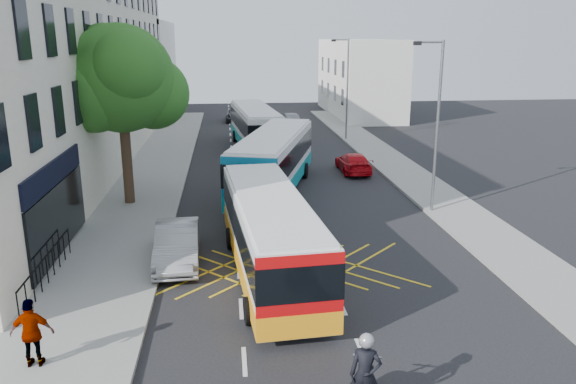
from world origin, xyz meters
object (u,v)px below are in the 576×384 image
object	(u,v)px
parked_car_silver	(177,244)
red_hatchback	(353,163)
lamp_far	(346,84)
lamp_near	(436,118)
motorbike	(365,379)
street_tree	(120,80)
bus_mid	(274,161)
distant_car_silver	(291,120)
distant_car_grey	(237,115)
pedestrian_far	(32,333)
bus_near	(270,234)
bus_far	(255,127)

from	to	relation	value
parked_car_silver	red_hatchback	distance (m)	16.95
lamp_far	lamp_near	bearing A→B (deg)	-90.00
motorbike	parked_car_silver	distance (m)	10.76
street_tree	parked_car_silver	world-z (taller)	street_tree
bus_mid	red_hatchback	bearing A→B (deg)	51.59
motorbike	parked_car_silver	bearing A→B (deg)	134.77
street_tree	distant_car_silver	xyz separation A→B (m)	(11.01, 24.22, -5.54)
motorbike	red_hatchback	xyz separation A→B (m)	(5.00, 23.37, -0.38)
parked_car_silver	red_hatchback	xyz separation A→B (m)	(9.87, 13.78, -0.14)
motorbike	parked_car_silver	world-z (taller)	motorbike
motorbike	distant_car_grey	size ratio (longest dim) A/B	0.49
lamp_near	parked_car_silver	size ratio (longest dim) A/B	1.75
street_tree	parked_car_silver	distance (m)	10.15
motorbike	pedestrian_far	world-z (taller)	motorbike
motorbike	distant_car_grey	distance (m)	46.65
pedestrian_far	lamp_far	bearing A→B (deg)	-114.20
street_tree	pedestrian_far	xyz separation A→B (m)	(-0.01, -14.79, -5.22)
motorbike	parked_car_silver	xyz separation A→B (m)	(-4.86, 9.59, -0.25)
bus_near	motorbike	world-z (taller)	bus_near
bus_mid	distant_car_silver	distance (m)	22.49
lamp_far	motorbike	size ratio (longest dim) A/B	3.45
motorbike	street_tree	bearing A→B (deg)	132.15
bus_far	motorbike	bearing A→B (deg)	-93.90
bus_near	motorbike	xyz separation A→B (m)	(1.47, -8.14, -0.55)
lamp_near	distant_car_grey	size ratio (longest dim) A/B	1.69
bus_far	motorbike	size ratio (longest dim) A/B	4.91
street_tree	bus_mid	size ratio (longest dim) A/B	0.75
distant_car_silver	bus_near	bearing A→B (deg)	79.53
parked_car_silver	bus_far	bearing A→B (deg)	77.21
street_tree	pedestrian_far	bearing A→B (deg)	-90.04
lamp_near	bus_far	world-z (taller)	lamp_near
lamp_far	distant_car_grey	xyz separation A→B (m)	(-8.63, 12.04, -3.96)
red_hatchback	bus_mid	bearing A→B (deg)	35.48
lamp_near	distant_car_silver	distance (m)	27.70
street_tree	lamp_far	world-z (taller)	street_tree
lamp_near	bus_far	xyz separation A→B (m)	(-7.52, 17.42, -2.96)
lamp_far	bus_far	distance (m)	8.48
lamp_near	pedestrian_far	world-z (taller)	lamp_near
parked_car_silver	distant_car_grey	distance (m)	37.14
lamp_near	bus_mid	distance (m)	9.20
bus_far	pedestrian_far	xyz separation A→B (m)	(-7.20, -29.24, -0.59)
parked_car_silver	distant_car_silver	xyz separation A→B (m)	(7.97, 32.16, -0.00)
pedestrian_far	lamp_near	bearing A→B (deg)	-140.61
lamp_far	distant_car_silver	distance (m)	8.95
bus_near	red_hatchback	size ratio (longest dim) A/B	2.50
street_tree	distant_car_silver	size ratio (longest dim) A/B	1.99
distant_car_silver	red_hatchback	bearing A→B (deg)	93.17
lamp_far	red_hatchback	size ratio (longest dim) A/B	1.88
lamp_near	distant_car_grey	distance (m)	33.42
distant_car_silver	pedestrian_far	bearing A→B (deg)	71.49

